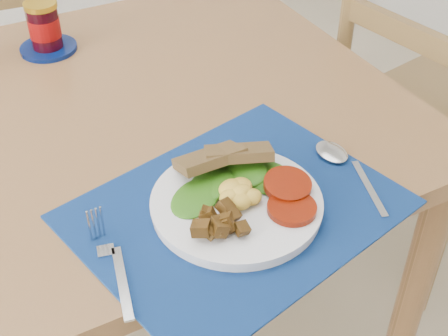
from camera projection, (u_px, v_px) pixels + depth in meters
name	position (u px, v px, depth m)	size (l,w,h in m)	color
table	(32.00, 172.00, 1.15)	(1.40, 0.90, 0.75)	brown
chair_end	(433.00, 80.00, 1.53)	(0.49, 0.51, 1.20)	brown
placemat	(236.00, 209.00, 0.94)	(0.46, 0.36, 0.00)	#040F31
breakfast_plate	(235.00, 202.00, 0.93)	(0.26, 0.26, 0.06)	silver
fork	(112.00, 262.00, 0.86)	(0.04, 0.18, 0.00)	#B2B5BA
spoon	(342.00, 163.00, 1.02)	(0.05, 0.20, 0.01)	#B2B5BA
jam_on_saucer	(45.00, 30.00, 1.31)	(0.12, 0.12, 0.11)	#04144B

